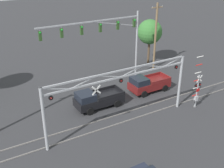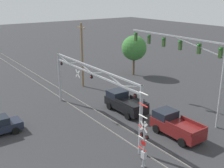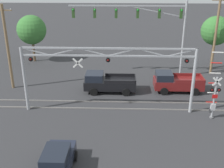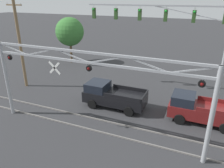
% 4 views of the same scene
% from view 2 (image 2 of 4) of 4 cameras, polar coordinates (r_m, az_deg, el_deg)
% --- Properties ---
extents(rail_track_near, '(80.00, 0.08, 0.10)m').
position_cam_2_polar(rail_track_near, '(28.63, -3.50, -7.42)').
color(rail_track_near, gray).
rests_on(rail_track_near, ground_plane).
extents(rail_track_far, '(80.00, 0.08, 0.10)m').
position_cam_2_polar(rail_track_far, '(29.34, -1.11, -6.74)').
color(rail_track_far, gray).
rests_on(rail_track_far, ground_plane).
extents(crossing_gantry, '(14.70, 0.29, 5.78)m').
position_cam_2_polar(crossing_gantry, '(27.03, -4.18, 0.12)').
color(crossing_gantry, '#9EA0A5').
rests_on(crossing_gantry, ground_plane).
extents(crossing_signal_mast, '(1.12, 0.35, 5.79)m').
position_cam_2_polar(crossing_signal_mast, '(20.82, 6.46, -11.95)').
color(crossing_signal_mast, '#9EA0A5').
rests_on(crossing_signal_mast, ground_plane).
extents(traffic_signal_span, '(12.88, 0.39, 8.65)m').
position_cam_2_polar(traffic_signal_span, '(29.21, 15.58, 5.43)').
color(traffic_signal_span, '#9EA0A5').
rests_on(traffic_signal_span, ground_plane).
extents(pickup_truck_lead, '(5.22, 2.36, 2.00)m').
position_cam_2_polar(pickup_truck_lead, '(30.56, 2.52, -3.81)').
color(pickup_truck_lead, black).
rests_on(pickup_truck_lead, ground_plane).
extents(pickup_truck_following, '(4.93, 2.36, 2.00)m').
position_cam_2_polar(pickup_truck_following, '(26.16, 12.70, -8.17)').
color(pickup_truck_following, maroon).
rests_on(pickup_truck_following, ground_plane).
extents(utility_pole_left, '(1.80, 0.28, 8.66)m').
position_cam_2_polar(utility_pole_left, '(37.99, -6.08, 5.96)').
color(utility_pole_left, brown).
rests_on(utility_pole_left, ground_plane).
extents(background_tree_far_left_verge, '(3.85, 3.85, 6.22)m').
position_cam_2_polar(background_tree_far_left_verge, '(43.67, 4.51, 7.31)').
color(background_tree_far_left_verge, brown).
rests_on(background_tree_far_left_verge, ground_plane).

